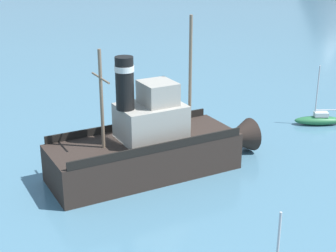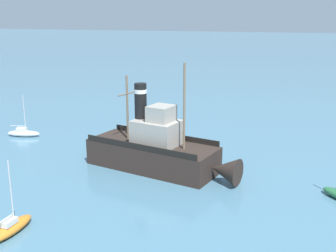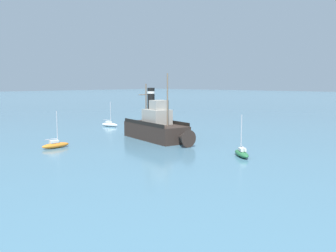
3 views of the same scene
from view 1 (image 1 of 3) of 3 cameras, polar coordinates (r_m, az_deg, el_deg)
ground_plane at (r=33.72m, az=-3.95°, el=-4.96°), size 600.00×600.00×0.00m
old_tugboat at (r=32.71m, az=-1.69°, el=-2.23°), size 6.98×14.79×9.90m
sailboat_green at (r=43.27m, az=16.31°, el=0.69°), size 3.31×3.60×4.90m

